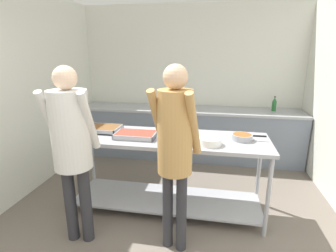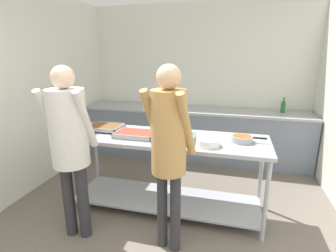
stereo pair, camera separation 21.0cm
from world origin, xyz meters
name	(u,v)px [view 1 (the left image)]	position (x,y,z in m)	size (l,w,h in m)	color
wall_rear	(190,81)	(0.00, 3.69, 1.32)	(4.00, 0.06, 2.65)	silver
wall_left	(24,93)	(-1.97, 1.85, 1.32)	(0.06, 3.81, 2.65)	silver
back_counter	(187,133)	(0.00, 3.32, 0.45)	(3.84, 0.65, 0.89)	slate
serving_counter	(166,161)	(-0.06, 1.64, 0.62)	(2.28, 0.73, 0.91)	#9EA0A8
serving_tray_vegetables	(103,129)	(-0.86, 1.73, 0.94)	(0.41, 0.32, 0.05)	#9EA0A8
serving_tray_roast	(136,135)	(-0.39, 1.56, 0.94)	(0.45, 0.29, 0.05)	#9EA0A8
serving_tray_greens	(177,137)	(0.07, 1.58, 0.94)	(0.41, 0.26, 0.05)	#9EA0A8
plate_stack	(210,141)	(0.43, 1.47, 0.95)	(0.24, 0.24, 0.07)	white
sauce_pan	(242,137)	(0.78, 1.68, 0.95)	(0.36, 0.22, 0.06)	#9EA0A8
guest_serving_left	(175,140)	(0.14, 1.00, 1.10)	(0.46, 0.41, 1.75)	#2D2D33
guest_serving_right	(71,139)	(-0.81, 0.95, 1.07)	(0.47, 0.36, 1.73)	#2D2D33
water_bottle	(274,104)	(1.43, 3.40, 1.00)	(0.07, 0.07, 0.24)	#23602D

